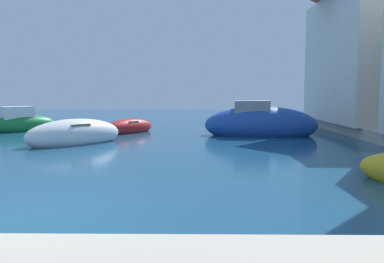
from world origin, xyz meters
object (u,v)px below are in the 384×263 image
at_px(moored_boat_0, 75,135).
at_px(moored_boat_3, 260,124).
at_px(moored_boat_5, 129,128).
at_px(moored_boat_7, 23,124).

distance_m(moored_boat_0, moored_boat_3, 8.58).
relative_size(moored_boat_0, moored_boat_5, 1.22).
bearing_deg(moored_boat_7, moored_boat_5, -50.80).
xyz_separation_m(moored_boat_0, moored_boat_3, (7.96, 3.18, 0.19)).
xyz_separation_m(moored_boat_0, moored_boat_7, (-4.36, 5.09, 0.04)).
bearing_deg(moored_boat_0, moored_boat_7, -94.70).
bearing_deg(moored_boat_7, moored_boat_0, -93.11).
distance_m(moored_boat_3, moored_boat_5, 6.64).
distance_m(moored_boat_3, moored_boat_7, 12.47).
relative_size(moored_boat_3, moored_boat_7, 1.63).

